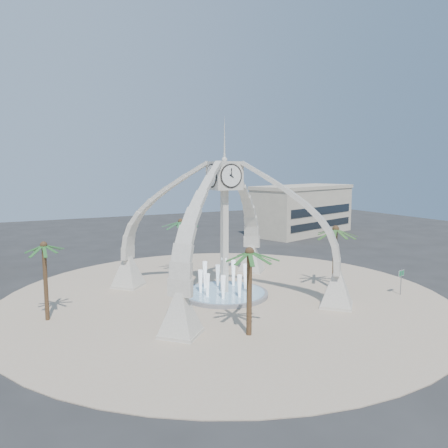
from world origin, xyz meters
name	(u,v)px	position (x,y,z in m)	size (l,w,h in m)	color
ground	(224,296)	(0.00, 0.00, 0.00)	(140.00, 140.00, 0.00)	#282828
plaza	(224,296)	(0.00, 0.00, 0.03)	(40.00, 40.00, 0.06)	tan
clock_tower	(224,226)	(0.00, 0.00, 6.49)	(17.94, 17.94, 16.30)	beige
fountain	(224,293)	(0.00, 0.00, 0.29)	(8.00, 8.00, 3.62)	gray
building_ne	(303,209)	(30.00, 28.00, 4.31)	(21.87, 14.17, 8.60)	beige
palm_east	(336,230)	(10.44, -2.88, 5.86)	(5.38, 5.38, 6.74)	brown
palm_west	(44,246)	(-15.15, 0.49, 5.83)	(3.68, 3.68, 6.57)	brown
palm_north	(181,222)	(-0.57, 9.38, 5.85)	(3.97, 3.97, 6.65)	brown
palm_south	(250,253)	(-2.75, -9.21, 5.92)	(4.43, 4.43, 6.77)	brown
street_sign	(401,276)	(14.70, -7.13, 1.78)	(0.90, 0.22, 2.49)	slate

